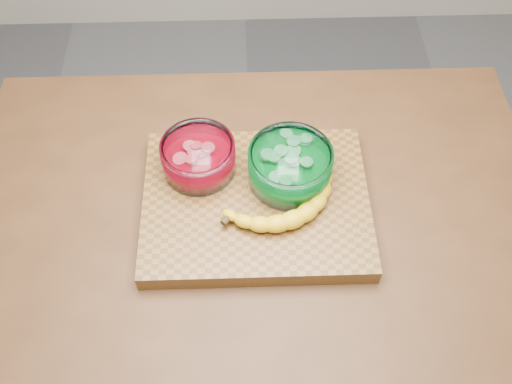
{
  "coord_description": "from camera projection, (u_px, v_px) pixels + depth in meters",
  "views": [
    {
      "loc": [
        -0.02,
        -0.64,
        1.87
      ],
      "look_at": [
        0.0,
        0.0,
        0.96
      ],
      "focal_mm": 40.0,
      "sensor_mm": 36.0,
      "label": 1
    }
  ],
  "objects": [
    {
      "name": "ground",
      "position": [
        256.0,
        357.0,
        1.9
      ],
      "size": [
        3.5,
        3.5,
        0.0
      ],
      "primitive_type": "plane",
      "color": "#5B5B5F",
      "rests_on": "ground"
    },
    {
      "name": "counter",
      "position": [
        256.0,
        301.0,
        1.53
      ],
      "size": [
        1.2,
        0.8,
        0.9
      ],
      "primitive_type": "cube",
      "color": "#482A15",
      "rests_on": "ground"
    },
    {
      "name": "cutting_board",
      "position": [
        256.0,
        203.0,
        1.15
      ],
      "size": [
        0.45,
        0.35,
        0.04
      ],
      "primitive_type": "cube",
      "color": "brown",
      "rests_on": "counter"
    },
    {
      "name": "bowl_red",
      "position": [
        199.0,
        157.0,
        1.15
      ],
      "size": [
        0.15,
        0.15,
        0.07
      ],
      "color": "white",
      "rests_on": "cutting_board"
    },
    {
      "name": "bowl_green",
      "position": [
        290.0,
        167.0,
        1.13
      ],
      "size": [
        0.17,
        0.17,
        0.08
      ],
      "color": "white",
      "rests_on": "cutting_board"
    },
    {
      "name": "banana",
      "position": [
        280.0,
        201.0,
        1.11
      ],
      "size": [
        0.25,
        0.16,
        0.04
      ],
      "primitive_type": null,
      "color": "gold",
      "rests_on": "cutting_board"
    }
  ]
}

